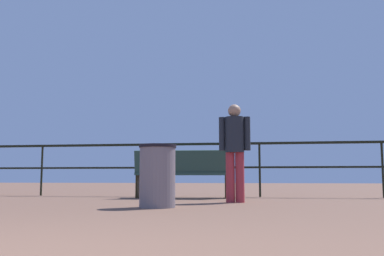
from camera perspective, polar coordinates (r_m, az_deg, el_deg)
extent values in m
cube|color=black|center=(9.18, 1.29, -2.10)|extent=(21.43, 0.05, 0.05)
cube|color=black|center=(9.15, 1.30, -5.17)|extent=(21.43, 0.04, 0.04)
cylinder|color=black|center=(10.26, -18.98, -5.26)|extent=(0.04, 0.04, 1.09)
cylinder|color=black|center=(9.38, -5.96, -5.50)|extent=(0.04, 0.04, 1.09)
cylinder|color=black|center=(9.07, 8.81, -5.42)|extent=(0.04, 0.04, 1.09)
cylinder|color=black|center=(9.37, 23.59, -4.99)|extent=(0.04, 0.04, 1.09)
cube|color=#26433B|center=(8.51, -1.30, -6.00)|extent=(1.80, 0.56, 0.05)
cube|color=#26433B|center=(8.31, -1.47, -4.46)|extent=(1.78, 0.23, 0.45)
cube|color=black|center=(8.45, 4.46, -7.54)|extent=(0.06, 0.41, 0.46)
cube|color=black|center=(8.63, 4.46, -5.06)|extent=(0.05, 0.32, 0.04)
cube|color=black|center=(8.65, -6.94, -7.49)|extent=(0.06, 0.41, 0.46)
cube|color=black|center=(8.83, -6.66, -5.07)|extent=(0.05, 0.32, 0.04)
cylinder|color=#A12B34|center=(7.00, 5.01, -6.42)|extent=(0.14, 0.14, 0.79)
cylinder|color=#A12B34|center=(7.00, 6.25, -6.41)|extent=(0.14, 0.14, 0.79)
cylinder|color=#1F232B|center=(7.03, 5.57, -0.87)|extent=(0.30, 0.30, 0.57)
cylinder|color=#1F232B|center=(7.04, 3.94, -0.77)|extent=(0.10, 0.10, 0.54)
cylinder|color=#1F232B|center=(7.03, 7.20, -0.72)|extent=(0.10, 0.10, 0.54)
sphere|color=#A27A5F|center=(7.08, 5.53, 2.24)|extent=(0.21, 0.21, 0.21)
ellipsoid|color=silver|center=(9.11, 6.29, -1.48)|extent=(0.26, 0.25, 0.12)
ellipsoid|color=gray|center=(9.11, 6.29, -1.37)|extent=(0.22, 0.21, 0.04)
sphere|color=silver|center=(9.19, 5.83, -1.18)|extent=(0.10, 0.10, 0.10)
cone|color=gold|center=(9.23, 5.51, -1.21)|extent=(0.06, 0.06, 0.04)
cube|color=gray|center=(9.03, 6.87, -1.39)|extent=(0.10, 0.09, 0.02)
cylinder|color=slate|center=(5.83, -4.52, -6.43)|extent=(0.47, 0.47, 0.79)
cylinder|color=black|center=(5.84, -4.49, -2.37)|extent=(0.50, 0.50, 0.04)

